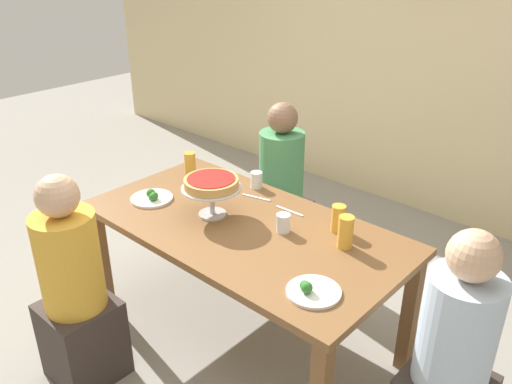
% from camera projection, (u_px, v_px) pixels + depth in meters
% --- Properties ---
extents(ground_plane, '(12.00, 12.00, 0.00)m').
position_uv_depth(ground_plane, '(245.00, 334.00, 3.07)').
color(ground_plane, gray).
extents(rear_partition, '(8.00, 0.12, 2.80)m').
position_uv_depth(rear_partition, '(444.00, 40.00, 3.93)').
color(rear_partition, beige).
rests_on(rear_partition, ground_plane).
extents(dining_table, '(1.72, 0.90, 0.74)m').
position_uv_depth(dining_table, '(243.00, 238.00, 2.79)').
color(dining_table, brown).
rests_on(dining_table, ground_plane).
extents(diner_head_east, '(0.34, 0.34, 1.15)m').
position_uv_depth(diner_head_east, '(449.00, 371.00, 2.15)').
color(diner_head_east, '#382D28').
rests_on(diner_head_east, ground_plane).
extents(diner_near_left, '(0.34, 0.34, 1.15)m').
position_uv_depth(diner_near_left, '(76.00, 297.00, 2.59)').
color(diner_near_left, '#382D28').
rests_on(diner_near_left, ground_plane).
extents(diner_far_left, '(0.34, 0.34, 1.15)m').
position_uv_depth(diner_far_left, '(281.00, 196.00, 3.61)').
color(diner_far_left, '#382D28').
rests_on(diner_far_left, ground_plane).
extents(deep_dish_pizza_stand, '(0.32, 0.32, 0.22)m').
position_uv_depth(deep_dish_pizza_stand, '(211.00, 185.00, 2.76)').
color(deep_dish_pizza_stand, silver).
rests_on(deep_dish_pizza_stand, dining_table).
extents(salad_plate_near_diner, '(0.24, 0.24, 0.07)m').
position_uv_depth(salad_plate_near_diner, '(152.00, 197.00, 3.00)').
color(salad_plate_near_diner, white).
rests_on(salad_plate_near_diner, dining_table).
extents(salad_plate_far_diner, '(0.23, 0.23, 0.06)m').
position_uv_depth(salad_plate_far_diner, '(312.00, 291.00, 2.21)').
color(salad_plate_far_diner, white).
rests_on(salad_plate_far_diner, dining_table).
extents(beer_glass_amber_tall, '(0.07, 0.07, 0.17)m').
position_uv_depth(beer_glass_amber_tall, '(190.00, 165.00, 3.24)').
color(beer_glass_amber_tall, gold).
rests_on(beer_glass_amber_tall, dining_table).
extents(beer_glass_amber_short, '(0.07, 0.07, 0.14)m').
position_uv_depth(beer_glass_amber_short, '(338.00, 218.00, 2.66)').
color(beer_glass_amber_short, gold).
rests_on(beer_glass_amber_short, dining_table).
extents(beer_glass_amber_spare, '(0.08, 0.08, 0.17)m').
position_uv_depth(beer_glass_amber_spare, '(346.00, 232.00, 2.51)').
color(beer_glass_amber_spare, gold).
rests_on(beer_glass_amber_spare, dining_table).
extents(water_glass_clear_near, '(0.07, 0.07, 0.10)m').
position_uv_depth(water_glass_clear_near, '(256.00, 180.00, 3.13)').
color(water_glass_clear_near, white).
rests_on(water_glass_clear_near, dining_table).
extents(water_glass_clear_far, '(0.07, 0.07, 0.10)m').
position_uv_depth(water_glass_clear_far, '(283.00, 223.00, 2.66)').
color(water_glass_clear_far, white).
rests_on(water_glass_clear_far, dining_table).
extents(cutlery_fork_near, '(0.18, 0.02, 0.00)m').
position_uv_depth(cutlery_fork_near, '(290.00, 211.00, 2.88)').
color(cutlery_fork_near, silver).
rests_on(cutlery_fork_near, dining_table).
extents(cutlery_knife_near, '(0.18, 0.06, 0.00)m').
position_uv_depth(cutlery_knife_near, '(256.00, 197.00, 3.03)').
color(cutlery_knife_near, silver).
rests_on(cutlery_knife_near, dining_table).
extents(cutlery_fork_far, '(0.18, 0.06, 0.00)m').
position_uv_depth(cutlery_fork_far, '(219.00, 180.00, 3.25)').
color(cutlery_fork_far, silver).
rests_on(cutlery_fork_far, dining_table).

